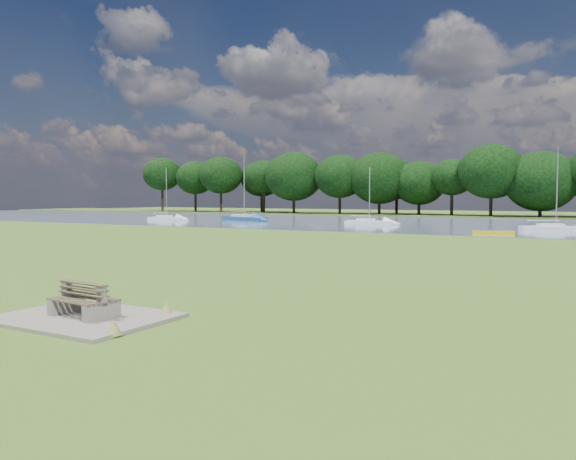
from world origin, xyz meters
The scene contains 11 objects.
ground centered at (0.00, 0.00, 0.00)m, with size 220.00×220.00×0.00m, color olive.
river centered at (0.00, 42.00, 0.00)m, with size 220.00×40.00×0.10m, color slate.
far_bank centered at (0.00, 72.00, 0.00)m, with size 220.00×20.00×0.40m, color #4C6626.
concrete_pad centered at (0.00, -14.00, 0.05)m, with size 4.20×3.20×0.10m, color gray.
bench_pair centered at (0.00, -14.00, 0.48)m, with size 1.81×1.18×0.93m.
kayak centered at (3.87, 24.14, 0.21)m, with size 3.22×0.75×0.32m, color yellow.
tree_line centered at (-9.41, 68.00, 6.84)m, with size 124.93×9.52×11.52m.
sailboat_0 centered at (-38.80, 33.21, 0.46)m, with size 5.38×1.96×6.93m.
sailboat_1 centered at (-11.31, 35.68, 0.45)m, with size 5.46×1.76×6.41m.
sailboat_3 centered at (-28.91, 36.82, 0.55)m, with size 7.09×3.66×8.39m.
sailboat_5 centered at (7.89, 32.39, 0.45)m, with size 6.34×3.90×7.64m.
Camera 1 is at (11.41, -23.80, 3.12)m, focal length 35.00 mm.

